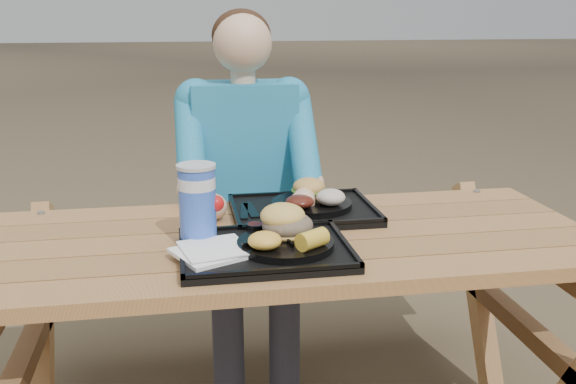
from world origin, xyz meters
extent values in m
cube|color=black|center=(-0.09, -0.15, 0.76)|extent=(0.45, 0.35, 0.02)
cube|color=black|center=(0.08, 0.18, 0.76)|extent=(0.45, 0.35, 0.02)
cylinder|color=black|center=(-0.03, -0.15, 0.78)|extent=(0.26, 0.26, 0.02)
cylinder|color=black|center=(0.11, 0.19, 0.78)|extent=(0.26, 0.26, 0.02)
cube|color=white|center=(-0.23, -0.17, 0.78)|extent=(0.23, 0.23, 0.02)
cylinder|color=blue|center=(-0.26, -0.05, 0.87)|extent=(0.10, 0.10, 0.20)
cylinder|color=#310805|center=(-0.10, -0.03, 0.79)|extent=(0.05, 0.05, 0.03)
cylinder|color=yellow|center=(-0.02, -0.01, 0.79)|extent=(0.05, 0.05, 0.03)
ellipsoid|color=yellow|center=(-0.10, -0.20, 0.81)|extent=(0.09, 0.09, 0.04)
cube|color=black|center=(-0.09, 0.19, 0.77)|extent=(0.04, 0.16, 0.01)
ellipsoid|color=#511910|center=(0.06, 0.13, 0.81)|extent=(0.09, 0.09, 0.04)
ellipsoid|color=beige|center=(0.16, 0.14, 0.82)|extent=(0.09, 0.09, 0.05)
camera|label=1|loc=(-0.30, -1.74, 1.38)|focal=40.00mm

